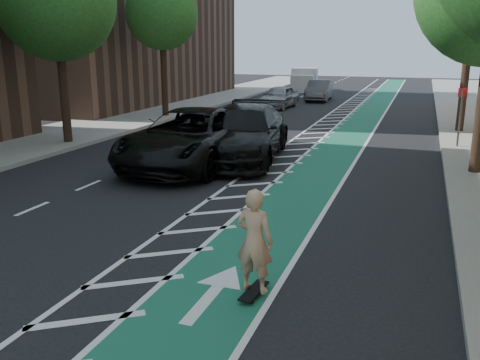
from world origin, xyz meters
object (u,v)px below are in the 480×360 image
at_px(suv_near, 191,138).
at_px(barrel_a, 170,135).
at_px(suv_far, 244,133).
at_px(skateboarder, 254,241).

xyz_separation_m(suv_near, barrel_a, (-2.39, 2.98, -0.55)).
xyz_separation_m(suv_far, barrel_a, (-3.80, 1.43, -0.54)).
xyz_separation_m(suv_near, suv_far, (1.41, 1.56, -0.01)).
bearing_deg(skateboarder, suv_far, -64.06).
height_order(suv_near, suv_far, suv_near).
distance_m(skateboarder, barrel_a, 13.72).
relative_size(suv_far, barrel_a, 7.39).
distance_m(skateboarder, suv_far, 10.71).
bearing_deg(suv_near, barrel_a, 128.44).
xyz_separation_m(skateboarder, barrel_a, (-7.50, 11.48, -0.58)).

